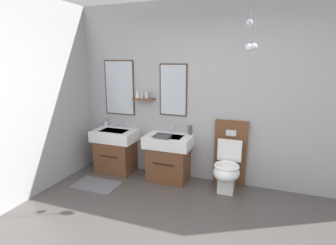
# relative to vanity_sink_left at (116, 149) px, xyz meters

# --- Properties ---
(wall_back) EXTENTS (5.05, 0.64, 2.73)m
(wall_back) POSITION_rel_vanity_sink_left_xyz_m (1.76, 0.27, 0.98)
(wall_back) COLOR #A8A8AA
(wall_back) RESTS_ON ground
(bath_mat) EXTENTS (0.68, 0.44, 0.01)m
(bath_mat) POSITION_rel_vanity_sink_left_xyz_m (-0.00, -0.60, -0.38)
(bath_mat) COLOR slate
(bath_mat) RESTS_ON ground
(vanity_sink_left) EXTENTS (0.72, 0.50, 0.72)m
(vanity_sink_left) POSITION_rel_vanity_sink_left_xyz_m (0.00, 0.00, 0.00)
(vanity_sink_left) COLOR brown
(vanity_sink_left) RESTS_ON ground
(tap_on_left_sink) EXTENTS (0.03, 0.13, 0.11)m
(tap_on_left_sink) POSITION_rel_vanity_sink_left_xyz_m (-0.00, 0.18, 0.41)
(tap_on_left_sink) COLOR silver
(tap_on_left_sink) RESTS_ON vanity_sink_left
(vanity_sink_right) EXTENTS (0.72, 0.50, 0.72)m
(vanity_sink_right) POSITION_rel_vanity_sink_left_xyz_m (0.96, 0.00, 0.00)
(vanity_sink_right) COLOR brown
(vanity_sink_right) RESTS_ON ground
(tap_on_right_sink) EXTENTS (0.03, 0.13, 0.11)m
(tap_on_right_sink) POSITION_rel_vanity_sink_left_xyz_m (0.96, 0.18, 0.41)
(tap_on_right_sink) COLOR silver
(tap_on_right_sink) RESTS_ON vanity_sink_right
(toilet) EXTENTS (0.48, 0.62, 1.00)m
(toilet) POSITION_rel_vanity_sink_left_xyz_m (1.89, 0.01, -0.01)
(toilet) COLOR brown
(toilet) RESTS_ON ground
(toothbrush_cup) EXTENTS (0.07, 0.07, 0.21)m
(toothbrush_cup) POSITION_rel_vanity_sink_left_xyz_m (-0.28, 0.17, 0.39)
(toothbrush_cup) COLOR silver
(toothbrush_cup) RESTS_ON vanity_sink_left
(soap_dispenser) EXTENTS (0.06, 0.06, 0.18)m
(soap_dispenser) POSITION_rel_vanity_sink_left_xyz_m (1.25, 0.18, 0.42)
(soap_dispenser) COLOR #4C4C51
(soap_dispenser) RESTS_ON vanity_sink_right
(folded_hand_towel) EXTENTS (0.22, 0.16, 0.04)m
(folded_hand_towel) POSITION_rel_vanity_sink_left_xyz_m (0.92, -0.15, 0.36)
(folded_hand_towel) COLOR #47474C
(folded_hand_towel) RESTS_ON vanity_sink_right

